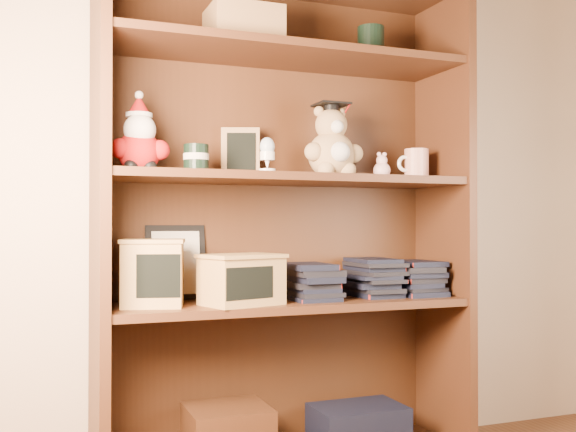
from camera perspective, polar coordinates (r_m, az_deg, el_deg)
name	(u,v)px	position (r m, az deg, el deg)	size (l,w,h in m)	color
bookcase	(282,229)	(2.20, -0.54, -1.09)	(1.20, 0.35, 1.60)	#472614
shelf_lower	(288,304)	(2.17, 0.00, -7.48)	(1.14, 0.33, 0.02)	#472614
shelf_upper	(288,179)	(2.16, 0.00, 3.12)	(1.14, 0.33, 0.02)	#472614
santa_plush	(139,141)	(2.04, -12.48, 6.24)	(0.17, 0.13, 0.25)	#A50F0F
teachers_tin	(196,158)	(2.08, -7.79, 4.86)	(0.08, 0.08, 0.09)	black
chalkboard_plaque	(240,153)	(2.24, -4.05, 5.33)	(0.12, 0.09, 0.16)	#9E7547
egg_cup	(267,154)	(2.06, -1.76, 5.29)	(0.05, 0.05, 0.11)	white
grad_teddy_bear	(332,148)	(2.22, 3.76, 5.78)	(0.20, 0.18, 0.25)	tan
pink_figurine	(382,168)	(2.31, 7.94, 4.04)	(0.06, 0.06, 0.09)	beige
teacher_mug	(416,164)	(2.38, 10.78, 4.33)	(0.12, 0.08, 0.10)	silver
certificate_frame	(176,262)	(2.20, -9.48, -3.90)	(0.19, 0.05, 0.24)	black
treats_box	(153,272)	(2.04, -11.35, -4.69)	(0.22, 0.22, 0.20)	tan
pencils_box	(242,279)	(2.04, -3.94, -5.35)	(0.27, 0.23, 0.15)	tan
book_stack_left	(310,282)	(2.19, 1.86, -5.61)	(0.14, 0.20, 0.11)	black
book_stack_mid	(372,275)	(2.29, 7.15, -5.00)	(0.14, 0.20, 0.14)	black
book_stack_right	(415,279)	(2.37, 10.72, -5.23)	(0.14, 0.20, 0.11)	black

